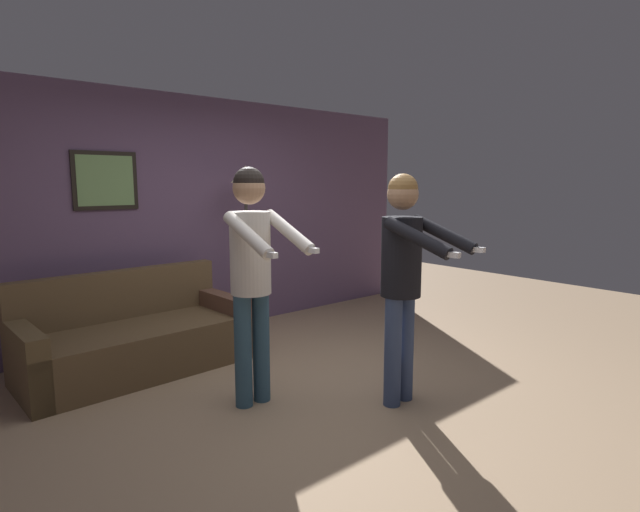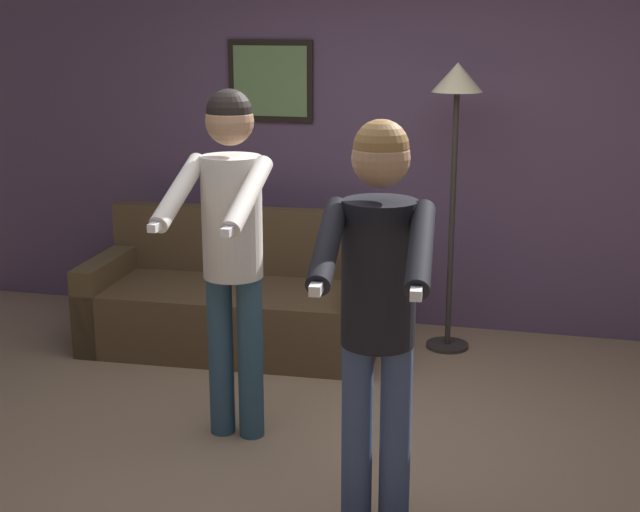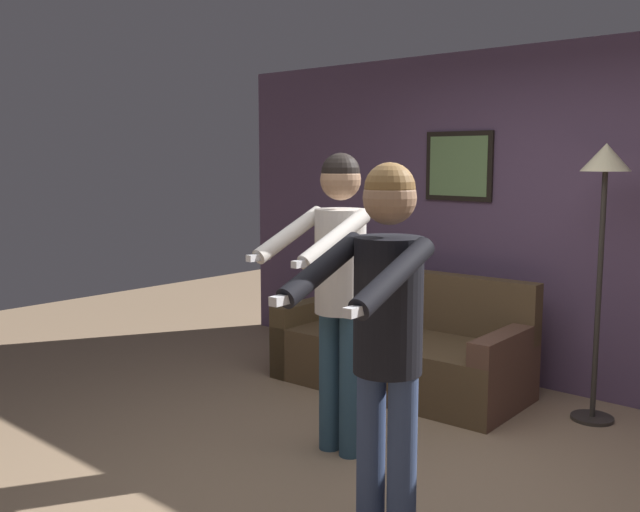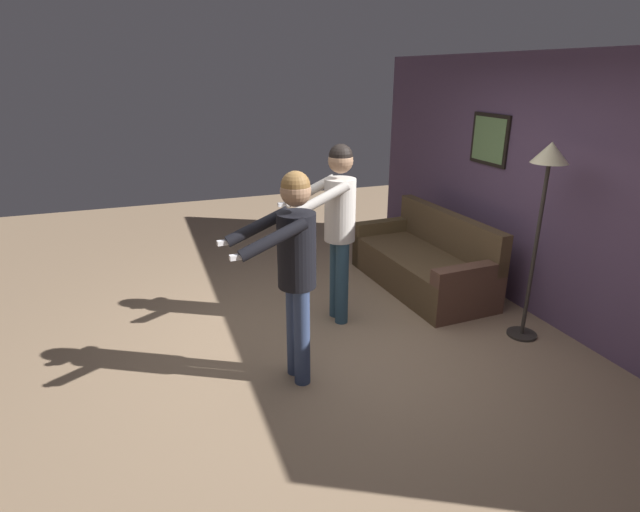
# 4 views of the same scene
# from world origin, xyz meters

# --- Properties ---
(ground_plane) EXTENTS (12.00, 12.00, 0.00)m
(ground_plane) POSITION_xyz_m (0.00, 0.00, 0.00)
(ground_plane) COLOR #9D8062
(back_wall_assembly) EXTENTS (6.40, 0.09, 2.60)m
(back_wall_assembly) POSITION_xyz_m (-0.01, 2.25, 1.30)
(back_wall_assembly) COLOR #5D4664
(back_wall_assembly) RESTS_ON ground_plane
(couch) EXTENTS (1.94, 0.93, 0.87)m
(couch) POSITION_xyz_m (-0.89, 1.51, 0.28)
(couch) COLOR brown
(couch) RESTS_ON ground_plane
(torchiere_lamp) EXTENTS (0.32, 0.32, 1.85)m
(torchiere_lamp) POSITION_xyz_m (0.48, 1.80, 1.53)
(torchiere_lamp) COLOR #332D28
(torchiere_lamp) RESTS_ON ground_plane
(person_standing_left) EXTENTS (0.43, 0.72, 1.79)m
(person_standing_left) POSITION_xyz_m (-0.46, 0.23, 1.10)
(person_standing_left) COLOR #305066
(person_standing_left) RESTS_ON ground_plane
(person_standing_right) EXTENTS (0.48, 0.73, 1.74)m
(person_standing_right) POSITION_xyz_m (0.41, -0.47, 1.06)
(person_standing_right) COLOR #35456A
(person_standing_right) RESTS_ON ground_plane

